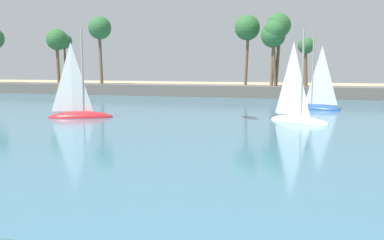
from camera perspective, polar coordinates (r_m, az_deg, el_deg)
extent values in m
cube|color=teal|center=(60.42, 8.32, 2.29)|extent=(220.00, 99.03, 0.06)
cube|color=#605B54|center=(69.78, 9.37, 3.61)|extent=(118.38, 6.00, 1.80)
cylinder|color=brown|center=(68.89, 10.27, 7.45)|extent=(0.67, 0.50, 7.58)
sphere|color=#2D6633|center=(69.03, 10.34, 10.59)|extent=(3.67, 3.67, 3.67)
cylinder|color=brown|center=(81.56, -16.78, 7.16)|extent=(0.60, 0.78, 7.54)
sphere|color=#2D6633|center=(81.68, -16.87, 9.80)|extent=(3.67, 3.67, 3.67)
cylinder|color=brown|center=(68.63, 10.46, 7.73)|extent=(0.91, 0.94, 8.28)
sphere|color=#2D6633|center=(68.81, 10.54, 11.17)|extent=(3.40, 3.40, 3.40)
cylinder|color=brown|center=(71.63, 7.03, 8.05)|extent=(0.85, 0.85, 9.00)
sphere|color=#2D6633|center=(71.86, 7.09, 11.63)|extent=(3.96, 3.96, 3.96)
cylinder|color=brown|center=(68.45, 14.30, 6.69)|extent=(0.84, 0.60, 6.02)
sphere|color=#2D6633|center=(68.51, 14.37, 9.20)|extent=(2.43, 2.43, 2.43)
cylinder|color=brown|center=(69.38, 10.93, 8.06)|extent=(0.97, 0.84, 9.11)
sphere|color=#2D6633|center=(69.62, 11.02, 11.80)|extent=(3.66, 3.66, 3.66)
cylinder|color=brown|center=(83.17, -15.91, 7.12)|extent=(0.54, 0.52, 7.36)
sphere|color=#2D6633|center=(83.27, -15.99, 9.65)|extent=(2.66, 2.66, 2.66)
cylinder|color=brown|center=(76.74, -11.62, 8.00)|extent=(0.66, 0.70, 9.30)
sphere|color=#2D6633|center=(76.97, -11.70, 11.46)|extent=(3.78, 3.78, 3.78)
ellipsoid|color=red|center=(43.03, -14.05, 0.31)|extent=(6.25, 3.83, 1.20)
cylinder|color=gray|center=(42.71, -13.83, 6.12)|extent=(0.18, 0.18, 7.50)
pyramid|color=white|center=(42.89, -15.16, 5.33)|extent=(2.59, 1.13, 6.38)
ellipsoid|color=white|center=(39.38, 13.45, -0.28)|extent=(5.86, 4.78, 1.18)
cylinder|color=gray|center=(38.91, 13.98, 5.92)|extent=(0.18, 0.18, 7.36)
pyramid|color=white|center=(39.52, 12.78, 5.17)|extent=(2.29, 1.64, 6.26)
ellipsoid|color=#234793|center=(51.40, 15.34, 1.33)|extent=(6.22, 3.97, 1.20)
cylinder|color=gray|center=(51.29, 15.19, 6.19)|extent=(0.18, 0.18, 7.49)
pyramid|color=silver|center=(50.91, 16.23, 5.51)|extent=(2.56, 1.20, 6.37)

